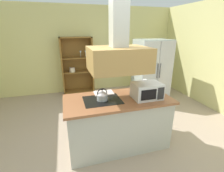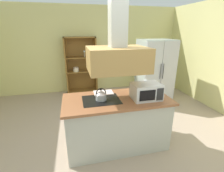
# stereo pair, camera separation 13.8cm
# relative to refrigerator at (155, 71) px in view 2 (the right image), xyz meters

# --- Properties ---
(ground_plane) EXTENTS (7.80, 7.80, 0.00)m
(ground_plane) POSITION_rel_refrigerator_xyz_m (-1.68, -1.63, -0.87)
(ground_plane) COLOR tan
(wall_back) EXTENTS (6.00, 0.12, 2.70)m
(wall_back) POSITION_rel_refrigerator_xyz_m (-1.68, 1.37, 0.48)
(wall_back) COLOR #DAD389
(wall_back) RESTS_ON ground
(kitchen_island) EXTENTS (1.77, 0.86, 0.90)m
(kitchen_island) POSITION_rel_refrigerator_xyz_m (-1.56, -1.69, -0.41)
(kitchen_island) COLOR #B4B6AC
(kitchen_island) RESTS_ON ground
(range_hood) EXTENTS (0.90, 0.70, 1.32)m
(range_hood) POSITION_rel_refrigerator_xyz_m (-1.56, -1.69, 0.82)
(range_hood) COLOR #B3894B
(refrigerator) EXTENTS (0.90, 0.77, 1.74)m
(refrigerator) POSITION_rel_refrigerator_xyz_m (0.00, 0.00, 0.00)
(refrigerator) COLOR #B1BFBB
(refrigerator) RESTS_ON ground
(dish_cabinet) EXTENTS (0.97, 0.40, 1.78)m
(dish_cabinet) POSITION_rel_refrigerator_xyz_m (-1.99, 1.15, -0.08)
(dish_cabinet) COLOR brown
(dish_cabinet) RESTS_ON ground
(kettle) EXTENTS (0.18, 0.18, 0.20)m
(kettle) POSITION_rel_refrigerator_xyz_m (-1.83, -1.69, 0.12)
(kettle) COLOR #AFB7BF
(kettle) RESTS_ON kitchen_island
(cutting_board) EXTENTS (0.35, 0.25, 0.02)m
(cutting_board) POSITION_rel_refrigerator_xyz_m (-1.73, -1.40, 0.04)
(cutting_board) COLOR white
(cutting_board) RESTS_ON kitchen_island
(microwave) EXTENTS (0.46, 0.35, 0.26)m
(microwave) POSITION_rel_refrigerator_xyz_m (-1.10, -1.81, 0.16)
(microwave) COLOR silver
(microwave) RESTS_ON kitchen_island
(wine_glass_on_counter) EXTENTS (0.08, 0.08, 0.21)m
(wine_glass_on_counter) POSITION_rel_refrigerator_xyz_m (-0.96, -1.45, 0.18)
(wine_glass_on_counter) COLOR silver
(wine_glass_on_counter) RESTS_ON kitchen_island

